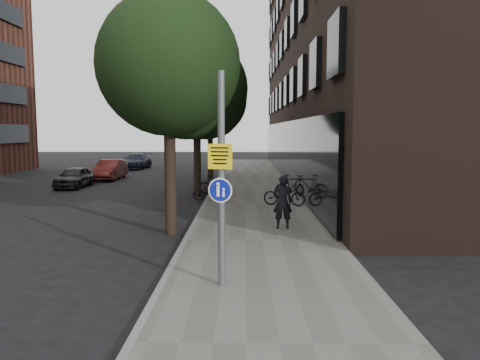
{
  "coord_description": "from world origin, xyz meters",
  "views": [
    {
      "loc": [
        -0.29,
        -10.05,
        3.31
      ],
      "look_at": [
        -0.39,
        2.07,
        2.0
      ],
      "focal_mm": 35.0,
      "sensor_mm": 36.0,
      "label": 1
    }
  ],
  "objects_px": {
    "pedestrian": "(282,202)",
    "parked_car_near": "(74,177)",
    "signpost": "(221,179)",
    "parked_bike_facade_near": "(284,195)"
  },
  "relations": [
    {
      "from": "parked_car_near",
      "to": "pedestrian",
      "type": "bearing_deg",
      "value": -45.68
    },
    {
      "from": "signpost",
      "to": "pedestrian",
      "type": "bearing_deg",
      "value": 88.23
    },
    {
      "from": "parked_bike_facade_near",
      "to": "parked_car_near",
      "type": "bearing_deg",
      "value": 74.35
    },
    {
      "from": "signpost",
      "to": "parked_car_near",
      "type": "relative_size",
      "value": 1.22
    },
    {
      "from": "signpost",
      "to": "parked_car_near",
      "type": "distance_m",
      "value": 19.57
    },
    {
      "from": "pedestrian",
      "to": "parked_car_near",
      "type": "xyz_separation_m",
      "value": [
        -10.96,
        11.61,
        -0.38
      ]
    },
    {
      "from": "parked_car_near",
      "to": "signpost",
      "type": "bearing_deg",
      "value": -60.68
    },
    {
      "from": "pedestrian",
      "to": "parked_car_near",
      "type": "distance_m",
      "value": 15.96
    },
    {
      "from": "pedestrian",
      "to": "parked_bike_facade_near",
      "type": "xyz_separation_m",
      "value": [
        0.46,
        4.6,
        -0.4
      ]
    },
    {
      "from": "parked_bike_facade_near",
      "to": "parked_car_near",
      "type": "distance_m",
      "value": 13.4
    }
  ]
}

